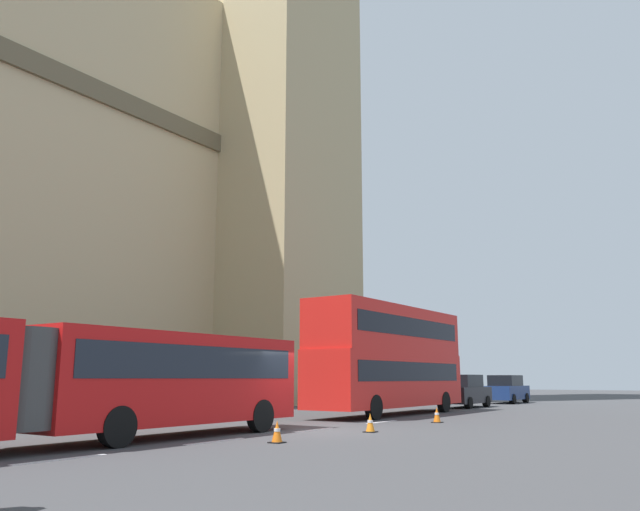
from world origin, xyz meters
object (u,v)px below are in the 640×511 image
Objects in this scene: articulated_bus at (9,374)px; traffic_cone_west at (277,432)px; traffic_cone_middle at (370,423)px; sedan_lead at (464,391)px; double_decker_bus at (389,355)px; sedan_trailing at (507,389)px; traffic_cone_east at (437,415)px.

traffic_cone_west is at bearing -33.92° from articulated_bus.
traffic_cone_west is at bearing 174.98° from traffic_cone_middle.
sedan_lead is at bearing 9.28° from traffic_cone_west.
articulated_bus is 18.40m from double_decker_bus.
double_decker_bus is at bearing 0.01° from articulated_bus.
double_decker_bus is at bearing -179.90° from sedan_lead.
traffic_cone_middle is at bearing -5.02° from traffic_cone_west.
traffic_cone_west is (-29.81, -3.61, -0.63)m from sedan_trailing.
traffic_cone_west and traffic_cone_middle have the same top height.
double_decker_bus reaches higher than sedan_lead.
articulated_bus is 35.16m from sedan_trailing.
double_decker_bus is 18.95× the size of traffic_cone_middle.
articulated_bus is at bearing -179.99° from double_decker_bus.
sedan_trailing reaches higher than traffic_cone_middle.
sedan_lead is at bearing 17.19° from traffic_cone_east.
traffic_cone_west is at bearing -173.09° from sedan_trailing.
articulated_bus is 15.37m from traffic_cone_east.
double_decker_bus reaches higher than sedan_trailing.
traffic_cone_east is at bearing -169.14° from sedan_trailing.
sedan_lead is at bearing -179.98° from sedan_trailing.
sedan_trailing is 7.59× the size of traffic_cone_east.
double_decker_bus is 16.87m from sedan_trailing.
double_decker_bus is 9.95m from traffic_cone_middle.
articulated_bus reaches higher than sedan_lead.
sedan_trailing is 30.04m from traffic_cone_west.
articulated_bus reaches higher than traffic_cone_middle.
traffic_cone_middle is (-17.84, -3.98, -0.63)m from sedan_lead.
double_decker_bus reaches higher than articulated_bus.
double_decker_bus reaches higher than traffic_cone_east.
traffic_cone_west is at bearing -170.72° from sedan_lead.
traffic_cone_middle is at bearing -155.74° from double_decker_bus.
double_decker_bus is (18.38, 0.00, 0.96)m from articulated_bus.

